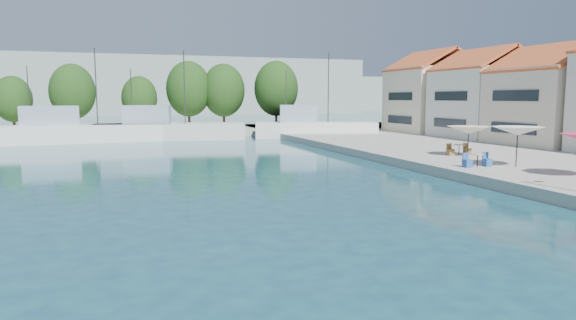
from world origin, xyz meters
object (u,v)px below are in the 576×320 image
object	(u,v)px
umbrella_cream	(469,130)
umbrella_white	(518,131)
trawler_03	(167,130)
trawler_04	(313,128)
trawler_02	(75,132)

from	to	relation	value
umbrella_cream	umbrella_white	bearing A→B (deg)	-99.52
trawler_03	trawler_04	distance (m)	16.71
trawler_04	umbrella_white	size ratio (longest dim) A/B	4.93
trawler_02	umbrella_white	bearing A→B (deg)	-57.95
trawler_02	umbrella_white	xyz separation A→B (m)	(26.06, -34.07, 1.64)
umbrella_white	umbrella_cream	distance (m)	5.59
trawler_02	trawler_03	bearing A→B (deg)	-2.43
trawler_03	umbrella_white	bearing A→B (deg)	-53.44
trawler_03	umbrella_white	distance (m)	38.37
trawler_03	umbrella_cream	bearing A→B (deg)	-47.99
trawler_04	umbrella_white	xyz separation A→B (m)	(0.07, -32.08, 1.64)
trawler_03	trawler_04	world-z (taller)	same
trawler_04	umbrella_white	bearing A→B (deg)	-72.57
trawler_04	umbrella_white	distance (m)	32.12
trawler_02	umbrella_cream	size ratio (longest dim) A/B	6.32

